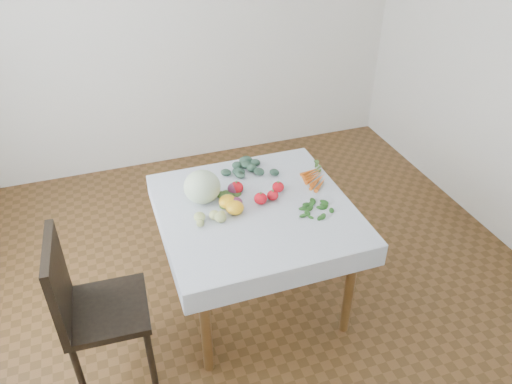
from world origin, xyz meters
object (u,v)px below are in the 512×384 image
Objects in this scene: heirloom_back at (228,202)px; carrot_bunch at (315,178)px; chair at (87,302)px; cabbage at (202,187)px; table at (256,221)px.

carrot_bunch is at bearing 9.57° from heirloom_back.
heirloom_back is at bearing -170.43° from carrot_bunch.
chair reaches higher than carrot_bunch.
heirloom_back is (0.12, -0.11, -0.06)m from cabbage.
table is at bearing 13.55° from chair.
chair is 1.55m from carrot_bunch.
chair is (-1.02, -0.25, -0.10)m from table.
cabbage is 0.74m from carrot_bunch.
carrot_bunch is (0.74, -0.01, -0.09)m from cabbage.
table is at bearing -160.70° from carrot_bunch.
carrot_bunch is (0.46, 0.16, 0.12)m from table.
carrot_bunch reaches higher than table.
heirloom_back reaches higher than carrot_bunch.
chair is at bearing -164.63° from carrot_bunch.
cabbage is at bearing 29.13° from chair.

